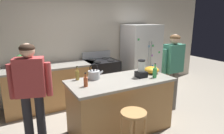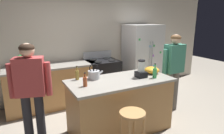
{
  "view_description": "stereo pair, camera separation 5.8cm",
  "coord_description": "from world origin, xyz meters",
  "px_view_note": "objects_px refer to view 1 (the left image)",
  "views": [
    {
      "loc": [
        -1.63,
        -2.67,
        1.94
      ],
      "look_at": [
        0.0,
        0.3,
        1.09
      ],
      "focal_mm": 31.31,
      "sensor_mm": 36.0,
      "label": 1
    },
    {
      "loc": [
        -1.58,
        -2.7,
        1.94
      ],
      "look_at": [
        0.0,
        0.3,
        1.09
      ],
      "focal_mm": 31.31,
      "sensor_mm": 36.0,
      "label": 2
    }
  ],
  "objects_px": {
    "tea_kettle": "(94,74)",
    "bottle_olive_oil": "(140,68)",
    "potted_plant": "(21,61)",
    "bottle_cooking_sauce": "(86,81)",
    "person_by_sink_right": "(173,66)",
    "blender_appliance": "(141,70)",
    "kitchen_island": "(120,105)",
    "mixing_bowl": "(152,70)",
    "person_by_island_left": "(31,88)",
    "bottle_vinegar": "(77,75)",
    "stove_range": "(102,78)",
    "refrigerator": "(141,58)",
    "bar_stool": "(133,122)",
    "bottle_soda": "(155,72)"
  },
  "relations": [
    {
      "from": "kitchen_island",
      "to": "person_by_sink_right",
      "type": "relative_size",
      "value": 1.08
    },
    {
      "from": "person_by_sink_right",
      "to": "bottle_olive_oil",
      "type": "distance_m",
      "value": 0.85
    },
    {
      "from": "bottle_cooking_sauce",
      "to": "bottle_olive_oil",
      "type": "relative_size",
      "value": 0.78
    },
    {
      "from": "bottle_cooking_sauce",
      "to": "bottle_soda",
      "type": "bearing_deg",
      "value": -7.07
    },
    {
      "from": "refrigerator",
      "to": "kitchen_island",
      "type": "bearing_deg",
      "value": -135.91
    },
    {
      "from": "refrigerator",
      "to": "tea_kettle",
      "type": "height_order",
      "value": "refrigerator"
    },
    {
      "from": "person_by_island_left",
      "to": "bottle_vinegar",
      "type": "distance_m",
      "value": 0.75
    },
    {
      "from": "refrigerator",
      "to": "tea_kettle",
      "type": "distance_m",
      "value": 2.3
    },
    {
      "from": "kitchen_island",
      "to": "bottle_cooking_sauce",
      "type": "relative_size",
      "value": 8.15
    },
    {
      "from": "blender_appliance",
      "to": "tea_kettle",
      "type": "xyz_separation_m",
      "value": [
        -0.76,
        0.3,
        -0.05
      ]
    },
    {
      "from": "bottle_cooking_sauce",
      "to": "tea_kettle",
      "type": "height_order",
      "value": "tea_kettle"
    },
    {
      "from": "bar_stool",
      "to": "blender_appliance",
      "type": "xyz_separation_m",
      "value": [
        0.59,
        0.64,
        0.53
      ]
    },
    {
      "from": "refrigerator",
      "to": "bar_stool",
      "type": "bearing_deg",
      "value": -128.71
    },
    {
      "from": "stove_range",
      "to": "mixing_bowl",
      "type": "height_order",
      "value": "stove_range"
    },
    {
      "from": "person_by_sink_right",
      "to": "bottle_vinegar",
      "type": "height_order",
      "value": "person_by_sink_right"
    },
    {
      "from": "stove_range",
      "to": "bottle_cooking_sauce",
      "type": "relative_size",
      "value": 5.19
    },
    {
      "from": "bar_stool",
      "to": "bottle_cooking_sauce",
      "type": "bearing_deg",
      "value": 123.99
    },
    {
      "from": "person_by_sink_right",
      "to": "bar_stool",
      "type": "relative_size",
      "value": 2.33
    },
    {
      "from": "refrigerator",
      "to": "bar_stool",
      "type": "distance_m",
      "value": 2.82
    },
    {
      "from": "person_by_sink_right",
      "to": "blender_appliance",
      "type": "bearing_deg",
      "value": -168.02
    },
    {
      "from": "person_by_island_left",
      "to": "blender_appliance",
      "type": "xyz_separation_m",
      "value": [
        1.77,
        -0.25,
        0.09
      ]
    },
    {
      "from": "bottle_cooking_sauce",
      "to": "bottle_vinegar",
      "type": "relative_size",
      "value": 0.92
    },
    {
      "from": "refrigerator",
      "to": "potted_plant",
      "type": "bearing_deg",
      "value": 179.02
    },
    {
      "from": "bottle_olive_oil",
      "to": "person_by_sink_right",
      "type": "bearing_deg",
      "value": 1.73
    },
    {
      "from": "person_by_sink_right",
      "to": "bottle_cooking_sauce",
      "type": "bearing_deg",
      "value": -174.35
    },
    {
      "from": "potted_plant",
      "to": "blender_appliance",
      "type": "distance_m",
      "value": 2.39
    },
    {
      "from": "person_by_island_left",
      "to": "bottle_olive_oil",
      "type": "distance_m",
      "value": 1.89
    },
    {
      "from": "stove_range",
      "to": "blender_appliance",
      "type": "distance_m",
      "value": 1.68
    },
    {
      "from": "mixing_bowl",
      "to": "bottle_olive_oil",
      "type": "bearing_deg",
      "value": 158.84
    },
    {
      "from": "bottle_cooking_sauce",
      "to": "mixing_bowl",
      "type": "distance_m",
      "value": 1.35
    },
    {
      "from": "stove_range",
      "to": "potted_plant",
      "type": "distance_m",
      "value": 1.88
    },
    {
      "from": "bar_stool",
      "to": "bottle_vinegar",
      "type": "height_order",
      "value": "bottle_vinegar"
    },
    {
      "from": "bottle_vinegar",
      "to": "mixing_bowl",
      "type": "height_order",
      "value": "bottle_vinegar"
    },
    {
      "from": "person_by_island_left",
      "to": "bottle_olive_oil",
      "type": "bearing_deg",
      "value": -1.98
    },
    {
      "from": "person_by_island_left",
      "to": "mixing_bowl",
      "type": "xyz_separation_m",
      "value": [
        2.09,
        -0.14,
        0.03
      ]
    },
    {
      "from": "kitchen_island",
      "to": "bottle_cooking_sauce",
      "type": "xyz_separation_m",
      "value": [
        -0.64,
        -0.04,
        0.55
      ]
    },
    {
      "from": "kitchen_island",
      "to": "refrigerator",
      "type": "xyz_separation_m",
      "value": [
        1.55,
        1.5,
        0.42
      ]
    },
    {
      "from": "tea_kettle",
      "to": "bottle_olive_oil",
      "type": "bearing_deg",
      "value": -7.5
    },
    {
      "from": "potted_plant",
      "to": "bottle_cooking_sauce",
      "type": "xyz_separation_m",
      "value": [
        0.76,
        -1.59,
        -0.09
      ]
    },
    {
      "from": "person_by_island_left",
      "to": "blender_appliance",
      "type": "bearing_deg",
      "value": -7.92
    },
    {
      "from": "bottle_olive_oil",
      "to": "potted_plant",
      "type": "bearing_deg",
      "value": 143.19
    },
    {
      "from": "bottle_cooking_sauce",
      "to": "person_by_sink_right",
      "type": "bearing_deg",
      "value": 5.65
    },
    {
      "from": "kitchen_island",
      "to": "blender_appliance",
      "type": "height_order",
      "value": "blender_appliance"
    },
    {
      "from": "blender_appliance",
      "to": "stove_range",
      "type": "bearing_deg",
      "value": 90.34
    },
    {
      "from": "bottle_cooking_sauce",
      "to": "bottle_vinegar",
      "type": "distance_m",
      "value": 0.37
    },
    {
      "from": "tea_kettle",
      "to": "bar_stool",
      "type": "bearing_deg",
      "value": -79.49
    },
    {
      "from": "bar_stool",
      "to": "tea_kettle",
      "type": "bearing_deg",
      "value": 100.51
    },
    {
      "from": "person_by_sink_right",
      "to": "bottle_cooking_sauce",
      "type": "height_order",
      "value": "person_by_sink_right"
    },
    {
      "from": "kitchen_island",
      "to": "refrigerator",
      "type": "bearing_deg",
      "value": 44.09
    },
    {
      "from": "bottle_vinegar",
      "to": "bottle_cooking_sauce",
      "type": "bearing_deg",
      "value": -89.5
    }
  ]
}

